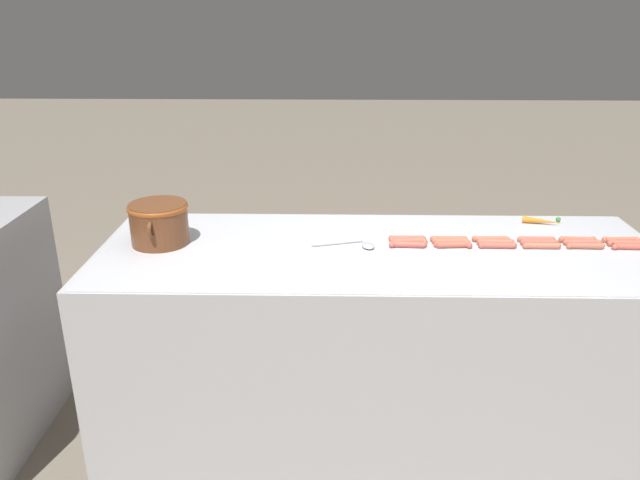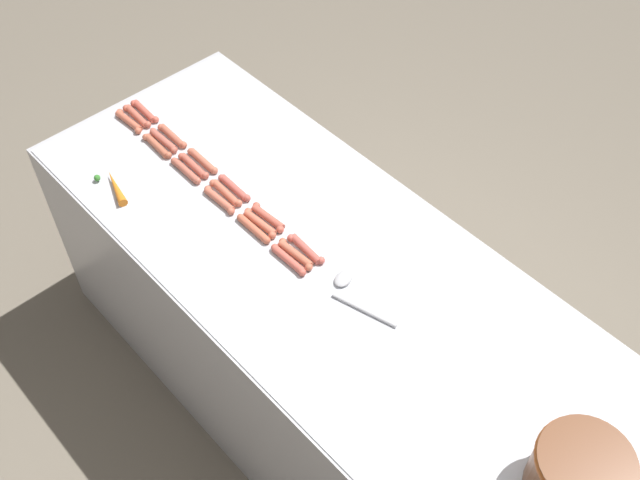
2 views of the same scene
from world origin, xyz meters
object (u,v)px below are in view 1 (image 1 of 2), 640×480
(hot_dog_3, at_px, (498,245))
(bean_pot, at_px, (159,221))
(hot_dog_5, at_px, (408,245))
(hot_dog_0, at_px, (631,247))
(hot_dog_13, at_px, (577,240))
(hot_dog_12, at_px, (621,240))
(serving_spoon, at_px, (358,245))
(hot_dog_6, at_px, (626,243))
(hot_dog_14, at_px, (536,239))
(carrot, at_px, (543,221))
(hot_dog_10, at_px, (451,242))
(hot_dog_1, at_px, (586,246))
(hot_dog_17, at_px, (407,238))
(hot_dog_16, at_px, (449,239))
(hot_dog_8, at_px, (539,242))
(hot_dog_7, at_px, (583,243))
(hot_dog_9, at_px, (496,242))
(hot_dog_4, at_px, (453,245))
(hot_dog_15, at_px, (491,239))
(hot_dog_11, at_px, (408,241))

(hot_dog_3, height_order, bean_pot, bean_pot)
(hot_dog_5, distance_m, bean_pot, 1.04)
(hot_dog_0, bearing_deg, hot_dog_13, 68.38)
(hot_dog_12, height_order, serving_spoon, hot_dog_12)
(hot_dog_6, distance_m, hot_dog_13, 0.19)
(hot_dog_14, distance_m, carrot, 0.25)
(hot_dog_10, relative_size, carrot, 0.89)
(hot_dog_1, xyz_separation_m, hot_dog_13, (0.07, 0.01, 0.00))
(hot_dog_17, bearing_deg, hot_dog_16, -90.49)
(hot_dog_10, height_order, hot_dog_13, same)
(hot_dog_5, bearing_deg, bean_pot, 88.39)
(hot_dog_0, xyz_separation_m, hot_dog_1, (0.00, 0.18, 0.00))
(hot_dog_14, bearing_deg, bean_pot, 91.54)
(hot_dog_8, distance_m, bean_pot, 1.59)
(bean_pot, bearing_deg, hot_dog_10, -89.65)
(hot_dog_13, xyz_separation_m, serving_spoon, (-0.07, 0.93, -0.00))
(serving_spoon, bearing_deg, hot_dog_7, -87.90)
(hot_dog_13, xyz_separation_m, hot_dog_16, (-0.00, 0.54, 0.00))
(hot_dog_16, bearing_deg, hot_dog_9, -100.04)
(hot_dog_8, bearing_deg, hot_dog_0, -96.30)
(hot_dog_9, bearing_deg, hot_dog_1, -95.41)
(hot_dog_3, height_order, serving_spoon, hot_dog_3)
(hot_dog_3, height_order, hot_dog_5, same)
(hot_dog_1, bearing_deg, hot_dog_4, 89.97)
(hot_dog_7, bearing_deg, hot_dog_1, 177.53)
(hot_dog_13, bearing_deg, hot_dog_14, 90.33)
(hot_dog_15, bearing_deg, hot_dog_14, -89.89)
(hot_dog_5, bearing_deg, hot_dog_14, -82.56)
(hot_dog_4, xyz_separation_m, bean_pot, (0.03, 1.22, 0.09))
(hot_dog_12, bearing_deg, carrot, 48.77)
(hot_dog_10, xyz_separation_m, hot_dog_12, (0.04, -0.72, 0.00))
(hot_dog_5, bearing_deg, serving_spoon, 88.94)
(hot_dog_4, distance_m, hot_dog_10, 0.04)
(hot_dog_0, height_order, hot_dog_12, same)
(hot_dog_11, xyz_separation_m, serving_spoon, (-0.03, 0.21, -0.00))
(hot_dog_8, relative_size, hot_dog_12, 1.00)
(hot_dog_16, bearing_deg, hot_dog_7, -93.14)
(hot_dog_9, height_order, carrot, carrot)
(hot_dog_7, height_order, hot_dog_14, same)
(hot_dog_8, bearing_deg, hot_dog_1, -101.44)
(hot_dog_5, distance_m, hot_dog_13, 0.73)
(hot_dog_12, height_order, hot_dog_14, same)
(hot_dog_7, distance_m, hot_dog_11, 0.73)
(hot_dog_8, distance_m, hot_dog_10, 0.37)
(hot_dog_13, relative_size, hot_dog_16, 1.00)
(hot_dog_15, xyz_separation_m, hot_dog_17, (-0.00, 0.35, 0.00))
(hot_dog_1, bearing_deg, hot_dog_9, 84.59)
(hot_dog_1, distance_m, hot_dog_6, 0.18)
(hot_dog_15, bearing_deg, hot_dog_11, 95.39)
(hot_dog_6, relative_size, hot_dog_14, 1.00)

